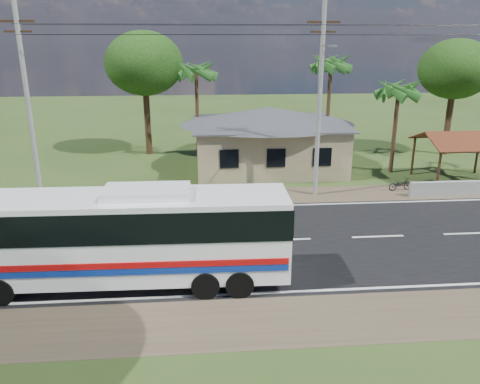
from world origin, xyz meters
name	(u,v)px	position (x,y,z in m)	size (l,w,h in m)	color
ground	(284,240)	(0.00, 0.00, 0.00)	(120.00, 120.00, 0.00)	#2C4418
road	(284,240)	(0.00, 0.00, 0.01)	(120.00, 16.00, 0.03)	black
house	(268,132)	(1.00, 13.00, 2.64)	(12.40, 10.00, 5.00)	tan
waiting_shed	(462,140)	(13.00, 8.50, 2.73)	(5.20, 4.48, 3.35)	#3B2915
concrete_barrier	(467,188)	(12.00, 5.60, 0.45)	(7.00, 0.30, 0.90)	#9E9E99
utility_poles	(314,98)	(2.67, 6.49, 5.77)	(32.80, 2.22, 11.00)	#9E9E99
palm_near	(399,90)	(9.50, 11.00, 5.71)	(2.80, 2.80, 6.70)	#47301E
palm_mid	(331,64)	(6.00, 15.50, 7.16)	(2.80, 2.80, 8.20)	#47301E
palm_far	(196,71)	(-4.00, 16.00, 6.68)	(2.80, 2.80, 7.70)	#47301E
tree_behind_house	(144,64)	(-8.00, 18.00, 7.12)	(6.00, 6.00, 9.61)	#47301E
tree_behind_shed	(455,70)	(16.00, 16.00, 6.68)	(5.60, 5.60, 9.02)	#47301E
coach_bus	(121,231)	(-6.76, -3.56, 2.20)	(12.45, 2.91, 3.85)	white
motorcycle	(400,184)	(8.46, 6.89, 0.40)	(0.53, 1.53, 0.80)	black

